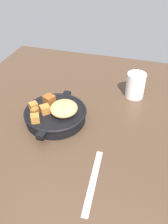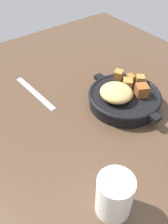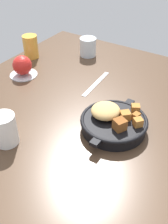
# 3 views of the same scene
# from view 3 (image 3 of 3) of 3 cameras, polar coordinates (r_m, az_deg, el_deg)

# --- Properties ---
(ground_plane) EXTENTS (1.11, 1.02, 0.02)m
(ground_plane) POSITION_cam_3_polar(r_m,az_deg,el_deg) (0.88, 0.98, -1.27)
(ground_plane) COLOR #473323
(cast_iron_skillet) EXTENTS (0.24, 0.20, 0.07)m
(cast_iron_skillet) POSITION_cam_3_polar(r_m,az_deg,el_deg) (0.81, 6.21, -2.03)
(cast_iron_skillet) COLOR black
(cast_iron_skillet) RESTS_ON ground_plane
(saucer_plate) EXTENTS (0.11, 0.11, 0.01)m
(saucer_plate) POSITION_cam_3_polar(r_m,az_deg,el_deg) (1.12, -12.63, 7.77)
(saucer_plate) COLOR #B7BABF
(saucer_plate) RESTS_ON ground_plane
(red_apple) EXTENTS (0.08, 0.08, 0.08)m
(red_apple) POSITION_cam_3_polar(r_m,az_deg,el_deg) (1.10, -12.92, 9.62)
(red_apple) COLOR red
(red_apple) RESTS_ON saucer_plate
(butter_knife) EXTENTS (0.20, 0.03, 0.00)m
(butter_knife) POSITION_cam_3_polar(r_m,az_deg,el_deg) (1.04, 2.57, 6.05)
(butter_knife) COLOR silver
(butter_knife) RESTS_ON ground_plane
(water_glass_short) EXTENTS (0.07, 0.07, 0.08)m
(water_glass_short) POSITION_cam_3_polar(r_m,az_deg,el_deg) (1.24, 0.84, 13.60)
(water_glass_short) COLOR silver
(water_glass_short) RESTS_ON ground_plane
(white_creamer_pitcher) EXTENTS (0.07, 0.07, 0.09)m
(white_creamer_pitcher) POSITION_cam_3_polar(r_m,az_deg,el_deg) (0.78, -16.38, -3.56)
(white_creamer_pitcher) COLOR white
(white_creamer_pitcher) RESTS_ON ground_plane
(juice_glass_amber) EXTENTS (0.06, 0.06, 0.10)m
(juice_glass_amber) POSITION_cam_3_polar(r_m,az_deg,el_deg) (1.24, -11.22, 13.40)
(juice_glass_amber) COLOR gold
(juice_glass_amber) RESTS_ON ground_plane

